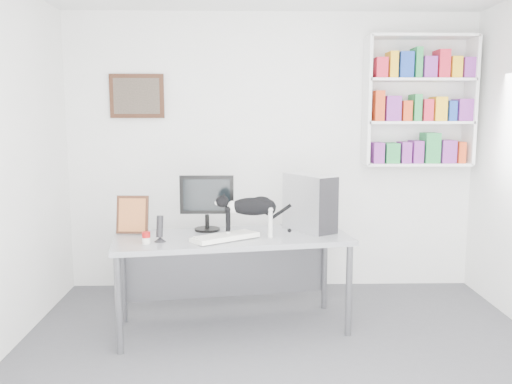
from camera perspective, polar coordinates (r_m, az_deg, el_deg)
The scene contains 11 objects.
room at distance 3.37m, azimuth 3.39°, elevation 1.69°, with size 4.01×4.01×2.70m.
bookshelf at distance 5.46m, azimuth 16.78°, elevation 9.14°, with size 1.03×0.28×1.24m, color white.
wall_art at distance 5.41m, azimuth -12.43°, elevation 9.83°, with size 0.52×0.04×0.42m, color #412115.
desk at distance 4.42m, azimuth -2.50°, elevation -9.50°, with size 1.85×0.72×0.77m, color gray.
monitor at distance 4.48m, azimuth -5.19°, elevation -1.12°, with size 0.44×0.21×0.47m, color black.
keyboard at distance 4.19m, azimuth -3.28°, elevation -4.75°, with size 0.52×0.20×0.04m, color white.
pc_tower at distance 4.49m, azimuth 5.66°, elevation -1.12°, with size 0.21×0.47×0.47m, color silver.
speaker at distance 4.17m, azimuth -10.10°, elevation -3.77°, with size 0.09×0.09×0.21m, color black.
leaning_print at distance 4.49m, azimuth -12.87°, elevation -2.27°, with size 0.26×0.10×0.32m, color #412115.
soup_can at distance 4.13m, azimuth -11.48°, elevation -4.74°, with size 0.06×0.06×0.09m, color #A20D0F.
cat at distance 4.23m, azimuth -0.55°, elevation -2.61°, with size 0.53×0.14×0.33m, color black, non-canonical shape.
Camera 1 is at (-0.28, -3.34, 1.74)m, focal length 38.00 mm.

